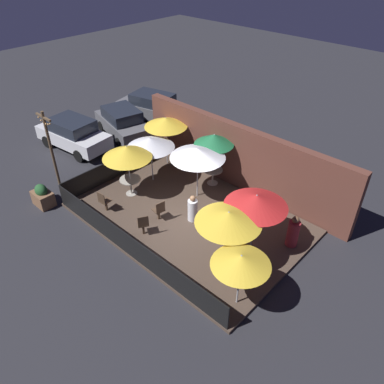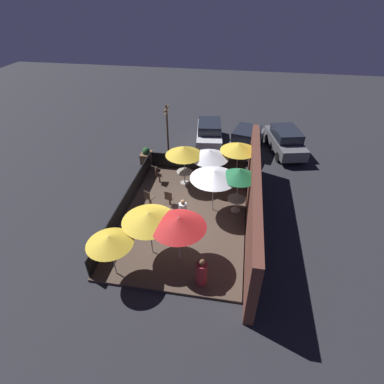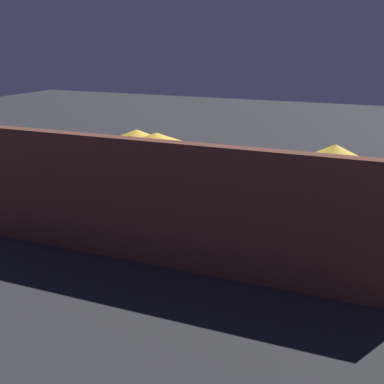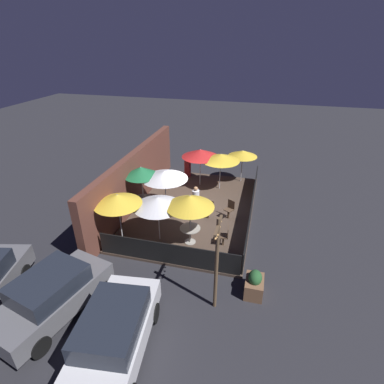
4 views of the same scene
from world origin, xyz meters
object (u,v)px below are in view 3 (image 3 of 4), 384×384
(patio_umbrella_6, at_px, (233,160))
(patio_chair_2, at_px, (257,197))
(patio_umbrella_1, at_px, (335,154))
(patron_1, at_px, (216,201))
(patio_umbrella_7, at_px, (156,139))
(dining_table_1, at_px, (331,207))
(patron_0, at_px, (82,197))
(patio_umbrella_0, at_px, (221,166))
(patio_umbrella_5, at_px, (330,172))
(patio_umbrella_2, at_px, (130,143))
(patio_umbrella_4, at_px, (136,135))
(patio_chair_0, at_px, (260,187))
(dining_table_0, at_px, (220,232))
(patio_umbrella_3, at_px, (347,179))
(patio_chair_1, at_px, (334,195))

(patio_umbrella_6, xyz_separation_m, patio_chair_2, (0.02, -2.22, -1.60))
(patio_umbrella_1, xyz_separation_m, patron_1, (3.14, 0.52, -1.56))
(patio_umbrella_7, bearing_deg, patio_umbrella_1, 176.25)
(dining_table_1, bearing_deg, patio_umbrella_7, -3.75)
(patio_chair_2, bearing_deg, patron_0, -143.32)
(patio_umbrella_0, bearing_deg, patio_umbrella_5, -142.95)
(patio_umbrella_2, xyz_separation_m, dining_table_1, (-5.71, -0.87, -1.45))
(patio_umbrella_4, distance_m, patio_chair_0, 4.64)
(patio_umbrella_6, distance_m, dining_table_1, 3.22)
(patio_umbrella_5, xyz_separation_m, dining_table_0, (2.18, 1.64, -1.33))
(patio_umbrella_3, height_order, patio_umbrella_4, patio_umbrella_3)
(patio_umbrella_6, distance_m, patio_chair_1, 4.22)
(patio_umbrella_0, distance_m, patron_1, 3.21)
(patio_umbrella_6, bearing_deg, patio_umbrella_4, -35.39)
(patio_chair_2, bearing_deg, patio_umbrella_2, -150.66)
(patio_umbrella_2, bearing_deg, dining_table_0, 149.67)
(patio_umbrella_5, relative_size, patio_chair_1, 2.29)
(patio_umbrella_7, xyz_separation_m, patio_chair_1, (-5.35, -1.14, -1.46))
(patio_umbrella_5, height_order, dining_table_1, patio_umbrella_5)
(dining_table_1, distance_m, patio_chair_0, 2.78)
(dining_table_0, distance_m, patio_chair_1, 4.89)
(patio_umbrella_7, bearing_deg, patio_umbrella_4, -39.72)
(patio_umbrella_2, height_order, patio_umbrella_4, patio_umbrella_2)
(patio_umbrella_4, bearing_deg, patio_umbrella_3, 150.17)
(patio_umbrella_4, xyz_separation_m, patron_0, (-0.13, 3.41, -1.26))
(patio_umbrella_4, distance_m, patio_umbrella_7, 1.75)
(patio_umbrella_3, bearing_deg, patio_umbrella_6, -19.47)
(patio_chair_1, relative_size, patron_1, 0.82)
(patio_umbrella_2, relative_size, patron_0, 1.76)
(patio_chair_2, distance_m, patron_0, 5.09)
(patio_umbrella_0, bearing_deg, patio_chair_1, -112.67)
(patio_umbrella_3, height_order, patio_chair_0, patio_umbrella_3)
(patio_umbrella_7, bearing_deg, patio_umbrella_2, 81.12)
(patio_umbrella_6, xyz_separation_m, patio_chair_1, (-2.02, -3.35, -1.58))
(patio_chair_0, distance_m, patio_chair_1, 2.25)
(patio_umbrella_6, xyz_separation_m, dining_table_1, (-2.18, -1.85, -1.50))
(patio_chair_1, bearing_deg, patio_umbrella_1, 0.00)
(patio_chair_2, bearing_deg, patio_chair_0, 111.81)
(patio_umbrella_0, xyz_separation_m, dining_table_1, (-2.05, -3.01, -1.61))
(patio_umbrella_0, relative_size, dining_table_0, 2.78)
(patio_umbrella_0, height_order, patio_umbrella_6, patio_umbrella_0)
(patio_umbrella_7, relative_size, dining_table_0, 2.48)
(dining_table_1, relative_size, patron_1, 0.78)
(patio_umbrella_3, distance_m, dining_table_0, 3.20)
(patio_chair_2, distance_m, patron_1, 1.30)
(patio_umbrella_2, distance_m, patio_umbrella_4, 2.63)
(patio_umbrella_3, distance_m, patio_umbrella_5, 1.64)
(patio_chair_1, xyz_separation_m, patio_chair_2, (2.03, 1.12, -0.02))
(patio_umbrella_1, distance_m, patio_umbrella_2, 5.77)
(patio_umbrella_0, distance_m, patio_chair_0, 4.72)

